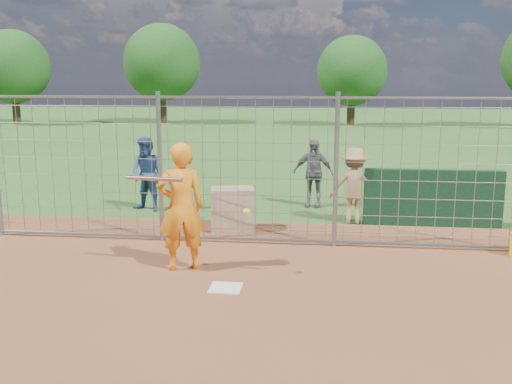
# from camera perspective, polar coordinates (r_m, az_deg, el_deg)

# --- Properties ---
(ground) EXTENTS (100.00, 100.00, 0.00)m
(ground) POSITION_cam_1_polar(r_m,az_deg,el_deg) (8.05, -2.81, -9.13)
(ground) COLOR #2D591E
(ground) RESTS_ON ground
(home_plate) EXTENTS (0.43, 0.43, 0.02)m
(home_plate) POSITION_cam_1_polar(r_m,az_deg,el_deg) (7.86, -3.05, -9.56)
(home_plate) COLOR silver
(home_plate) RESTS_ON ground
(dugout_wall) EXTENTS (2.60, 0.20, 1.10)m
(dugout_wall) POSITION_cam_1_polar(r_m,az_deg,el_deg) (11.47, 17.23, -0.58)
(dugout_wall) COLOR #11381E
(dugout_wall) RESTS_ON ground
(batter) EXTENTS (0.82, 0.68, 1.91)m
(batter) POSITION_cam_1_polar(r_m,az_deg,el_deg) (8.44, -7.51, -1.47)
(batter) COLOR orange
(batter) RESTS_ON ground
(bystander_a) EXTENTS (0.92, 0.81, 1.60)m
(bystander_a) POSITION_cam_1_polar(r_m,az_deg,el_deg) (12.41, -10.80, 1.75)
(bystander_a) COLOR navy
(bystander_a) RESTS_ON ground
(bystander_b) EXTENTS (0.95, 0.53, 1.52)m
(bystander_b) POSITION_cam_1_polar(r_m,az_deg,el_deg) (12.68, 5.74, 1.92)
(bystander_b) COLOR #5B5B61
(bystander_b) RESTS_ON ground
(bystander_c) EXTENTS (1.00, 0.61, 1.50)m
(bystander_c) POSITION_cam_1_polar(r_m,az_deg,el_deg) (11.29, 9.78, 0.62)
(bystander_c) COLOR #978052
(bystander_c) RESTS_ON ground
(equipment_bin) EXTENTS (0.88, 0.68, 0.80)m
(equipment_bin) POSITION_cam_1_polar(r_m,az_deg,el_deg) (10.71, -2.35, -1.71)
(equipment_bin) COLOR tan
(equipment_bin) RESTS_ON ground
(equipment_in_play) EXTENTS (1.82, 0.19, 0.52)m
(equipment_in_play) POSITION_cam_1_polar(r_m,az_deg,el_deg) (8.18, -7.96, 0.54)
(equipment_in_play) COLOR silver
(equipment_in_play) RESTS_ON ground
(backstop_fence) EXTENTS (9.08, 0.08, 2.60)m
(backstop_fence) POSITION_cam_1_polar(r_m,az_deg,el_deg) (9.65, -0.96, 2.05)
(backstop_fence) COLOR gray
(backstop_fence) RESTS_ON ground
(tree_line) EXTENTS (44.66, 6.72, 6.48)m
(tree_line) POSITION_cam_1_polar(r_m,az_deg,el_deg) (35.63, 9.80, 12.53)
(tree_line) COLOR #3F2B19
(tree_line) RESTS_ON ground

